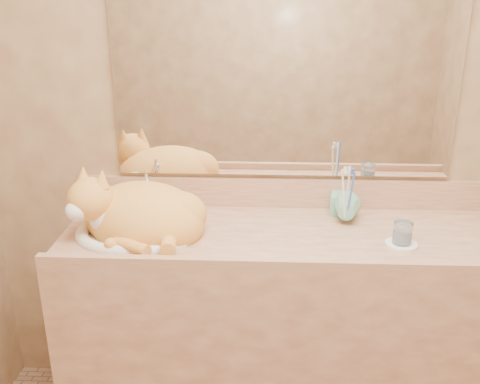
{
  "coord_description": "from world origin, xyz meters",
  "views": [
    {
      "loc": [
        -0.08,
        -1.04,
        1.67
      ],
      "look_at": [
        -0.16,
        0.7,
        1.02
      ],
      "focal_mm": 40.0,
      "sensor_mm": 36.0,
      "label": 1
    }
  ],
  "objects_px": {
    "vanity_counter": "(280,333)",
    "water_glass": "(403,233)",
    "soap_dispenser": "(341,196)",
    "toothbrush_cup": "(346,214)",
    "sink_basin": "(138,216)",
    "cat": "(136,211)"
  },
  "relations": [
    {
      "from": "sink_basin",
      "to": "soap_dispenser",
      "type": "height_order",
      "value": "soap_dispenser"
    },
    {
      "from": "vanity_counter",
      "to": "cat",
      "type": "height_order",
      "value": "cat"
    },
    {
      "from": "soap_dispenser",
      "to": "toothbrush_cup",
      "type": "distance_m",
      "value": 0.1
    },
    {
      "from": "cat",
      "to": "toothbrush_cup",
      "type": "height_order",
      "value": "cat"
    },
    {
      "from": "sink_basin",
      "to": "soap_dispenser",
      "type": "relative_size",
      "value": 2.54
    },
    {
      "from": "vanity_counter",
      "to": "water_glass",
      "type": "bearing_deg",
      "value": -11.03
    },
    {
      "from": "cat",
      "to": "vanity_counter",
      "type": "bearing_deg",
      "value": 23.57
    },
    {
      "from": "vanity_counter",
      "to": "sink_basin",
      "type": "distance_m",
      "value": 0.72
    },
    {
      "from": "cat",
      "to": "water_glass",
      "type": "xyz_separation_m",
      "value": [
        0.93,
        -0.07,
        -0.03
      ]
    },
    {
      "from": "sink_basin",
      "to": "water_glass",
      "type": "xyz_separation_m",
      "value": [
        0.93,
        -0.06,
        -0.02
      ]
    },
    {
      "from": "sink_basin",
      "to": "water_glass",
      "type": "bearing_deg",
      "value": -7.32
    },
    {
      "from": "soap_dispenser",
      "to": "water_glass",
      "type": "height_order",
      "value": "soap_dispenser"
    },
    {
      "from": "sink_basin",
      "to": "toothbrush_cup",
      "type": "bearing_deg",
      "value": 3.63
    },
    {
      "from": "cat",
      "to": "soap_dispenser",
      "type": "relative_size",
      "value": 2.66
    },
    {
      "from": "toothbrush_cup",
      "to": "soap_dispenser",
      "type": "bearing_deg",
      "value": 96.18
    },
    {
      "from": "toothbrush_cup",
      "to": "water_glass",
      "type": "height_order",
      "value": "toothbrush_cup"
    },
    {
      "from": "toothbrush_cup",
      "to": "water_glass",
      "type": "relative_size",
      "value": 1.38
    },
    {
      "from": "vanity_counter",
      "to": "water_glass",
      "type": "relative_size",
      "value": 21.08
    },
    {
      "from": "sink_basin",
      "to": "cat",
      "type": "distance_m",
      "value": 0.02
    },
    {
      "from": "sink_basin",
      "to": "cat",
      "type": "relative_size",
      "value": 0.96
    },
    {
      "from": "vanity_counter",
      "to": "sink_basin",
      "type": "bearing_deg",
      "value": -177.81
    },
    {
      "from": "cat",
      "to": "toothbrush_cup",
      "type": "distance_m",
      "value": 0.77
    }
  ]
}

